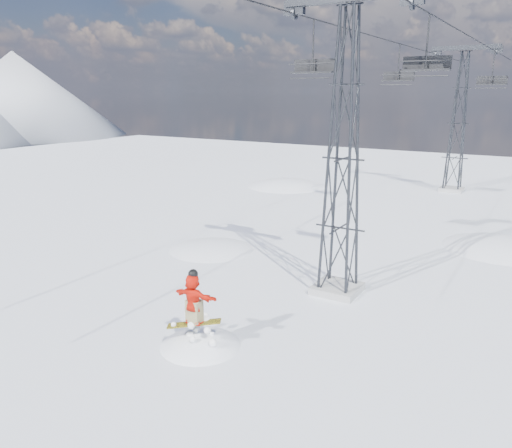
% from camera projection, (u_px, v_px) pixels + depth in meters
% --- Properties ---
extents(ground, '(120.00, 120.00, 0.00)m').
position_uv_depth(ground, '(206.00, 379.00, 14.32)').
color(ground, white).
rests_on(ground, ground).
extents(snow_terrain, '(39.00, 37.00, 22.00)m').
position_uv_depth(snow_terrain, '(329.00, 338.00, 36.77)').
color(snow_terrain, white).
rests_on(snow_terrain, ground).
extents(lift_tower_near, '(5.20, 1.80, 11.43)m').
position_uv_depth(lift_tower_near, '(343.00, 160.00, 19.15)').
color(lift_tower_near, '#999999').
rests_on(lift_tower_near, ground).
extents(lift_tower_far, '(5.20, 1.80, 11.43)m').
position_uv_depth(lift_tower_far, '(458.00, 124.00, 39.87)').
color(lift_tower_far, '#999999').
rests_on(lift_tower_far, ground).
extents(haul_cables, '(4.46, 51.00, 0.06)m').
position_uv_depth(haul_cables, '(425.00, 38.00, 27.29)').
color(haul_cables, black).
rests_on(haul_cables, ground).
extents(snowboarder_jump, '(4.40, 4.40, 6.67)m').
position_uv_depth(snowboarder_jump, '(202.00, 390.00, 16.65)').
color(snowboarder_jump, white).
rests_on(snowboarder_jump, ground).
extents(lift_chair_near, '(1.89, 0.54, 2.34)m').
position_uv_depth(lift_chair_near, '(313.00, 67.00, 20.85)').
color(lift_chair_near, black).
rests_on(lift_chair_near, ground).
extents(lift_chair_mid, '(1.86, 0.53, 2.30)m').
position_uv_depth(lift_chair_mid, '(426.00, 65.00, 19.36)').
color(lift_chair_mid, black).
rests_on(lift_chair_mid, ground).
extents(lift_chair_far, '(1.99, 0.57, 2.47)m').
position_uv_depth(lift_chair_far, '(398.00, 77.00, 31.51)').
color(lift_chair_far, black).
rests_on(lift_chair_far, ground).
extents(lift_chair_extra, '(2.14, 0.62, 2.66)m').
position_uv_depth(lift_chair_extra, '(492.00, 81.00, 37.15)').
color(lift_chair_extra, black).
rests_on(lift_chair_extra, ground).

